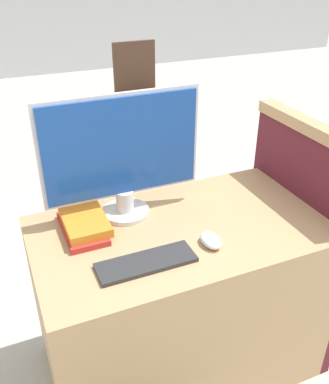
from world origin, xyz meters
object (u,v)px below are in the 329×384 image
(keyboard, at_px, (146,263))
(mouse, at_px, (211,240))
(far_chair, at_px, (139,88))
(book_stack, at_px, (84,224))
(monitor, at_px, (122,154))

(keyboard, bearing_deg, mouse, 2.73)
(mouse, bearing_deg, far_chair, 75.01)
(book_stack, xyz_separation_m, far_chair, (1.20, 2.67, -0.30))
(keyboard, height_order, far_chair, far_chair)
(keyboard, relative_size, mouse, 3.28)
(mouse, height_order, book_stack, book_stack)
(mouse, relative_size, book_stack, 0.39)
(far_chair, bearing_deg, monitor, -137.36)
(monitor, height_order, book_stack, monitor)
(monitor, relative_size, keyboard, 1.82)
(keyboard, bearing_deg, book_stack, 117.38)
(mouse, xyz_separation_m, far_chair, (0.79, 2.95, -0.29))
(mouse, bearing_deg, keyboard, -177.27)
(book_stack, distance_m, far_chair, 2.94)
(far_chair, bearing_deg, mouse, -131.24)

